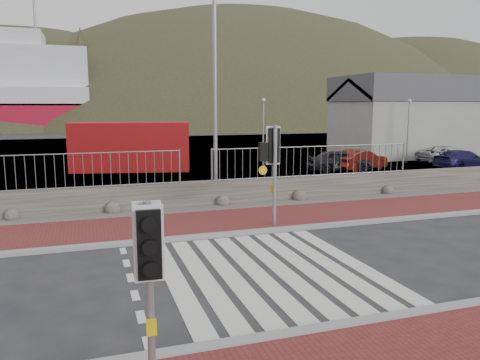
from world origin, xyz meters
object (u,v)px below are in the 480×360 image
object	(u,v)px
car_b	(360,160)
car_d	(448,155)
streetlight	(218,69)
traffic_signal_near	(149,257)
car_c	(462,159)
shipping_container	(132,146)
traffic_signal_far	(274,154)
car_a	(340,161)

from	to	relation	value
car_b	car_d	xyz separation A→B (m)	(7.28, 1.12, -0.03)
streetlight	car_b	xyz separation A→B (m)	(10.05, 5.72, -4.49)
traffic_signal_near	car_c	bearing A→B (deg)	41.67
shipping_container	car_c	world-z (taller)	shipping_container
traffic_signal_far	traffic_signal_near	bearing A→B (deg)	57.15
streetlight	car_d	world-z (taller)	streetlight
car_c	car_b	bearing A→B (deg)	69.61
traffic_signal_near	car_d	world-z (taller)	traffic_signal_near
traffic_signal_far	car_c	bearing A→B (deg)	-150.50
car_b	car_c	world-z (taller)	car_b
traffic_signal_near	car_c	world-z (taller)	traffic_signal_near
car_d	car_c	bearing A→B (deg)	155.52
streetlight	car_d	size ratio (longest dim) A/B	2.22
traffic_signal_far	car_c	distance (m)	18.27
car_a	shipping_container	bearing A→B (deg)	79.04
traffic_signal_near	car_b	world-z (taller)	traffic_signal_near
shipping_container	car_d	size ratio (longest dim) A/B	1.62
streetlight	shipping_container	bearing A→B (deg)	89.04
streetlight	car_a	size ratio (longest dim) A/B	2.48
streetlight	car_c	bearing A→B (deg)	0.99
shipping_container	car_b	size ratio (longest dim) A/B	1.82
traffic_signal_near	car_d	xyz separation A→B (m)	(21.59, 18.74, -1.26)
traffic_signal_far	shipping_container	distance (m)	14.98
car_a	car_d	distance (m)	8.74
traffic_signal_far	shipping_container	xyz separation A→B (m)	(-2.84, 14.69, -0.87)
car_b	car_d	distance (m)	7.37
traffic_signal_far	car_b	xyz separation A→B (m)	(9.62, 10.29, -1.65)
shipping_container	car_c	xyz separation A→B (m)	(18.63, -5.65, -0.82)
car_a	car_c	bearing A→B (deg)	-87.74
traffic_signal_near	car_c	distance (m)	26.24
traffic_signal_near	car_a	size ratio (longest dim) A/B	0.70
traffic_signal_near	car_d	bearing A→B (deg)	44.00
traffic_signal_near	car_c	xyz separation A→B (m)	(20.48, 16.36, -1.27)
traffic_signal_near	car_a	distance (m)	21.82
streetlight	car_d	xyz separation A→B (m)	(17.33, 6.84, -4.52)
shipping_container	car_c	distance (m)	19.49
traffic_signal_far	shipping_container	world-z (taller)	traffic_signal_far
car_b	car_c	bearing A→B (deg)	-119.93
traffic_signal_near	car_a	bearing A→B (deg)	56.61
car_c	streetlight	bearing A→B (deg)	96.51
streetlight	car_b	world-z (taller)	streetlight
car_b	traffic_signal_far	bearing A→B (deg)	118.54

